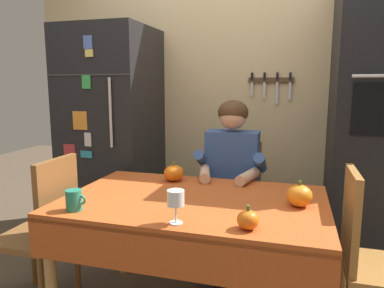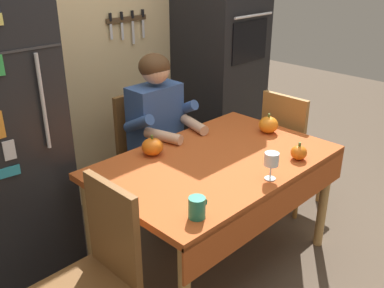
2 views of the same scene
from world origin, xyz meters
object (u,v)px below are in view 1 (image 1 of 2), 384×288
at_px(chair_right_side, 370,254).
at_px(pumpkin_small, 174,173).
at_px(dining_table, 193,214).
at_px(wall_oven, 377,129).
at_px(coffee_mug, 74,200).
at_px(refrigerator, 113,139).
at_px(pumpkin_medium, 248,220).
at_px(chair_left_side, 45,226).
at_px(seated_person, 230,175).
at_px(pumpkin_large, 299,196).
at_px(wine_glass, 176,199).
at_px(chair_behind_person, 234,198).

distance_m(chair_right_side, pumpkin_small, 1.18).
relative_size(dining_table, pumpkin_small, 10.87).
height_order(wall_oven, coffee_mug, wall_oven).
relative_size(refrigerator, pumpkin_medium, 17.02).
xyz_separation_m(chair_left_side, pumpkin_small, (0.68, 0.40, 0.28)).
relative_size(chair_left_side, pumpkin_small, 7.22).
bearing_deg(seated_person, dining_table, -99.16).
bearing_deg(chair_right_side, wall_oven, 79.84).
bearing_deg(chair_right_side, pumpkin_large, -173.01).
distance_m(wine_glass, pumpkin_large, 0.66).
bearing_deg(chair_behind_person, wall_oven, 7.78).
xyz_separation_m(chair_right_side, pumpkin_large, (-0.35, -0.04, 0.28)).
bearing_deg(chair_left_side, dining_table, 4.30).
distance_m(refrigerator, seated_person, 1.10).
distance_m(chair_behind_person, pumpkin_small, 0.63).
distance_m(dining_table, chair_behind_person, 0.81).
height_order(refrigerator, chair_behind_person, refrigerator).
distance_m(chair_right_side, coffee_mug, 1.50).
relative_size(chair_behind_person, pumpkin_large, 7.01).
xyz_separation_m(refrigerator, pumpkin_medium, (1.29, -1.20, -0.12)).
relative_size(dining_table, pumpkin_medium, 13.24).
distance_m(wine_glass, pumpkin_medium, 0.32).
xyz_separation_m(chair_behind_person, wine_glass, (-0.08, -1.14, 0.34)).
height_order(wall_oven, pumpkin_medium, wall_oven).
xyz_separation_m(wine_glass, pumpkin_large, (0.53, 0.39, -0.06)).
relative_size(wine_glass, pumpkin_medium, 1.44).
relative_size(chair_right_side, chair_left_side, 1.00).
height_order(dining_table, pumpkin_medium, pumpkin_medium).
bearing_deg(pumpkin_small, wall_oven, 25.00).
xyz_separation_m(wall_oven, pumpkin_medium, (-0.71, -1.24, -0.27)).
bearing_deg(wine_glass, chair_right_side, 26.28).
distance_m(chair_right_side, chair_left_side, 1.81).
relative_size(refrigerator, chair_behind_person, 1.94).
bearing_deg(pumpkin_medium, dining_table, 136.41).
distance_m(refrigerator, coffee_mug, 1.29).
height_order(wall_oven, chair_left_side, wall_oven).
relative_size(chair_behind_person, seated_person, 0.75).
height_order(wine_glass, pumpkin_medium, wine_glass).
height_order(wine_glass, pumpkin_small, wine_glass).
xyz_separation_m(pumpkin_large, pumpkin_medium, (-0.21, -0.37, -0.01)).
distance_m(wall_oven, coffee_mug, 2.01).
bearing_deg(chair_left_side, refrigerator, 92.96).
bearing_deg(pumpkin_small, wine_glass, -70.30).
bearing_deg(wall_oven, pumpkin_large, -119.86).
xyz_separation_m(dining_table, chair_behind_person, (0.10, 0.79, -0.14)).
relative_size(refrigerator, seated_person, 1.45).
bearing_deg(refrigerator, chair_left_side, -87.04).
distance_m(pumpkin_large, pumpkin_small, 0.82).
bearing_deg(coffee_mug, pumpkin_medium, 0.06).
relative_size(coffee_mug, wine_glass, 0.70).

